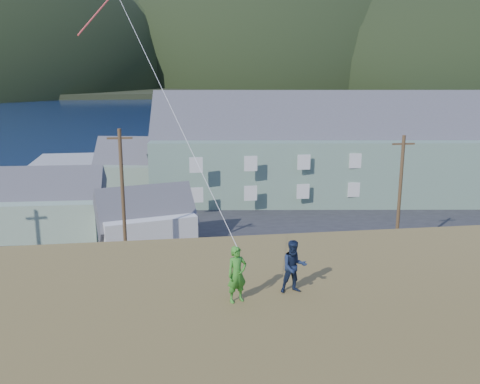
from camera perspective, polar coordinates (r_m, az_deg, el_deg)
name	(u,v)px	position (r m, az deg, el deg)	size (l,w,h in m)	color
ground	(189,281)	(35.81, -5.48, -9.40)	(900.00, 900.00, 0.00)	#0A1638
grass_strip	(190,293)	(33.96, -5.33, -10.65)	(110.00, 8.00, 0.10)	#4C3D19
waterfront_lot	(181,210)	(51.84, -6.34, -1.94)	(72.00, 36.00, 0.12)	#28282B
wharf	(131,163)	(74.31, -11.54, 3.00)	(26.00, 14.00, 0.90)	gray
far_shore	(166,81)	(363.12, -7.92, 11.68)	(900.00, 320.00, 2.00)	black
far_hills	(228,82)	(314.66, -1.26, 11.67)	(760.00, 265.00, 143.00)	black
lodge	(338,149)	(56.48, 10.37, 4.51)	(39.18, 15.63, 13.40)	slate
shed_palegreen_near	(46,205)	(46.72, -20.00, -1.29)	(9.62, 6.31, 6.80)	gray
shed_white	(146,220)	(41.48, -9.98, -2.97)	(8.21, 6.37, 5.80)	silver
shed_palegreen_far	(148,168)	(58.44, -9.82, 2.54)	(12.01, 8.26, 7.41)	gray
utility_poles	(144,205)	(35.65, -10.17, -1.42)	(33.35, 0.24, 9.80)	#47331E
parked_cars	(105,196)	(55.41, -14.21, -0.42)	(23.81, 12.89, 1.55)	silver
kite_flyer_green	(237,274)	(15.75, -0.33, -8.77)	(0.62, 0.41, 1.70)	#338524
kite_flyer_navy	(294,267)	(16.44, 5.78, -7.93)	(0.81, 0.63, 1.66)	#16213C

